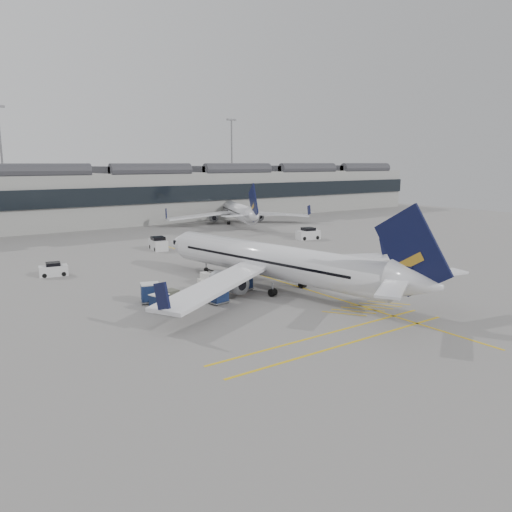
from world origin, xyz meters
TOP-DOWN VIEW (x-y plane):
  - ground at (0.00, 0.00)m, footprint 220.00×220.00m
  - terminal at (0.00, 71.93)m, footprint 200.00×20.45m
  - light_masts at (-1.67, 86.00)m, footprint 113.00×0.60m
  - apron_markings at (10.00, 10.00)m, footprint 0.25×60.00m
  - airliner_main at (7.46, 3.54)m, footprint 33.92×37.36m
  - airliner_far at (36.00, 54.48)m, footprint 30.43×33.70m
  - belt_loader at (3.23, 9.54)m, footprint 4.21×1.69m
  - baggage_cart_a at (-0.43, 2.29)m, footprint 1.86×1.62m
  - baggage_cart_b at (4.31, 5.04)m, footprint 1.95×1.73m
  - baggage_cart_c at (-5.61, 6.30)m, footprint 2.20×1.99m
  - baggage_cart_d at (-6.10, 3.20)m, footprint 1.82×1.63m
  - ramp_agent_a at (3.83, 6.33)m, footprint 0.73×0.70m
  - ramp_agent_b at (3.27, 4.27)m, footprint 0.99×0.81m
  - pushback_tug at (-4.28, 4.65)m, footprint 2.81×2.04m
  - safety_cone_nose at (13.00, 21.02)m, footprint 0.38×0.38m
  - safety_cone_engine at (16.54, 5.10)m, footprint 0.41×0.41m
  - service_van_left at (-10.24, 23.79)m, footprint 3.39×2.09m
  - service_van_mid at (7.50, 33.22)m, footprint 2.50×4.19m
  - service_van_right at (33.45, 27.93)m, footprint 4.27×2.61m

SIDE VIEW (x-z plane):
  - ground at x=0.00m, z-range 0.00..0.00m
  - apron_markings at x=10.00m, z-range 0.00..0.01m
  - safety_cone_nose at x=13.00m, z-range 0.00..0.52m
  - safety_cone_engine at x=16.54m, z-range 0.00..0.57m
  - belt_loader at x=3.23m, z-range -0.35..1.34m
  - pushback_tug at x=-4.28m, z-range -0.08..1.35m
  - service_van_left at x=-10.24m, z-range -0.09..1.55m
  - ramp_agent_a at x=3.83m, z-range 0.00..1.69m
  - baggage_cart_d at x=-6.10m, z-range 0.06..1.68m
  - service_van_mid at x=7.50m, z-range -0.11..1.93m
  - service_van_right at x=33.45m, z-range -0.11..1.95m
  - baggage_cart_b at x=4.31m, z-range 0.06..1.82m
  - baggage_cart_a at x=-0.43m, z-range 0.06..1.83m
  - ramp_agent_b at x=3.27m, z-range 0.00..1.90m
  - baggage_cart_c at x=-5.61m, z-range 0.07..1.99m
  - airliner_far at x=36.00m, z-range -1.94..7.46m
  - airliner_main at x=7.46m, z-range -2.06..7.94m
  - terminal at x=0.00m, z-range -0.06..12.34m
  - light_masts at x=-1.67m, z-range 1.77..27.22m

